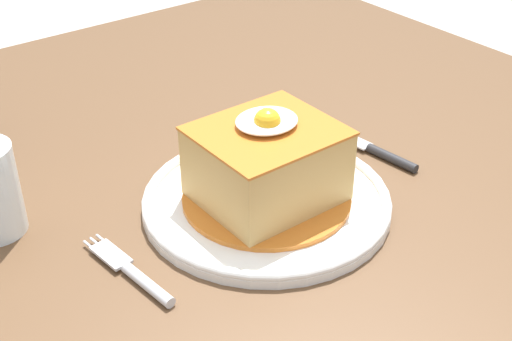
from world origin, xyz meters
TOP-DOWN VIEW (x-y plane):
  - dining_table at (0.00, 0.00)m, footprint 1.16×1.05m
  - main_plate at (-0.02, -0.13)m, footprint 0.29×0.29m
  - sandwich_meal at (-0.02, -0.13)m, footprint 0.20×0.20m
  - fork at (-0.21, -0.14)m, footprint 0.03×0.14m
  - knife at (0.16, -0.12)m, footprint 0.03×0.17m

SIDE VIEW (x-z plane):
  - dining_table at x=0.00m, z-range 0.26..0.99m
  - fork at x=-0.21m, z-range 0.72..0.73m
  - knife at x=0.16m, z-range 0.72..0.73m
  - main_plate at x=-0.02m, z-range 0.72..0.74m
  - sandwich_meal at x=-0.02m, z-range 0.72..0.84m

